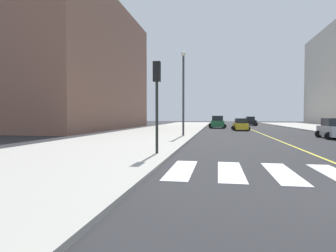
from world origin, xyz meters
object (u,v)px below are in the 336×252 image
Objects in this scene: car_green_nearest at (217,122)px; car_black_fourth at (250,121)px; street_lamp at (183,86)px; car_silver_third at (335,129)px; car_red_second at (216,121)px; car_yellow_fifth at (241,125)px; traffic_light_far_corner at (157,89)px.

car_green_nearest is 1.07× the size of car_black_fourth.
car_green_nearest is at bearing 81.56° from street_lamp.
street_lamp reaches higher than car_silver_third.
car_silver_third reaches higher than car_red_second.
car_yellow_fifth is at bearing 78.19° from car_black_fourth.
car_black_fourth is at bearing 62.04° from car_green_nearest.
car_black_fourth is 21.93m from car_yellow_fifth.
car_red_second is 25.90m from car_yellow_fifth.
traffic_light_far_corner is at bearing 76.38° from car_black_fourth.
car_yellow_fifth is at bearing -60.35° from car_silver_third.
car_silver_third is 35.01m from car_black_fourth.
car_black_fourth reaches higher than car_red_second.
car_red_second is at bearing -73.55° from car_silver_third.
traffic_light_far_corner reaches higher than car_silver_third.
traffic_light_far_corner reaches higher than car_black_fourth.
car_silver_third is 14.22m from street_lamp.
street_lamp is (-3.18, -21.42, 3.89)m from car_green_nearest.
car_silver_third is at bearing 45.55° from traffic_light_far_corner.
car_green_nearest is at bearing 85.16° from traffic_light_far_corner.
car_green_nearest is 34.69m from traffic_light_far_corner.
car_green_nearest is at bearing 110.71° from car_yellow_fifth.
car_yellow_fifth is (-7.21, 13.21, -0.06)m from car_silver_third.
traffic_light_far_corner is (-6.16, -26.85, 2.59)m from car_yellow_fifth.
traffic_light_far_corner is at bearing -88.87° from street_lamp.
car_red_second is at bearing 85.79° from street_lamp.
car_black_fourth reaches higher than car_yellow_fifth.
car_yellow_fifth is 0.85× the size of traffic_light_far_corner.
car_green_nearest is 1.19× the size of car_red_second.
car_silver_third is 19.27m from traffic_light_far_corner.
traffic_light_far_corner is at bearing -105.24° from car_yellow_fifth.
street_lamp is at bearing 71.93° from car_black_fourth.
street_lamp is at bearing -117.29° from car_yellow_fifth.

